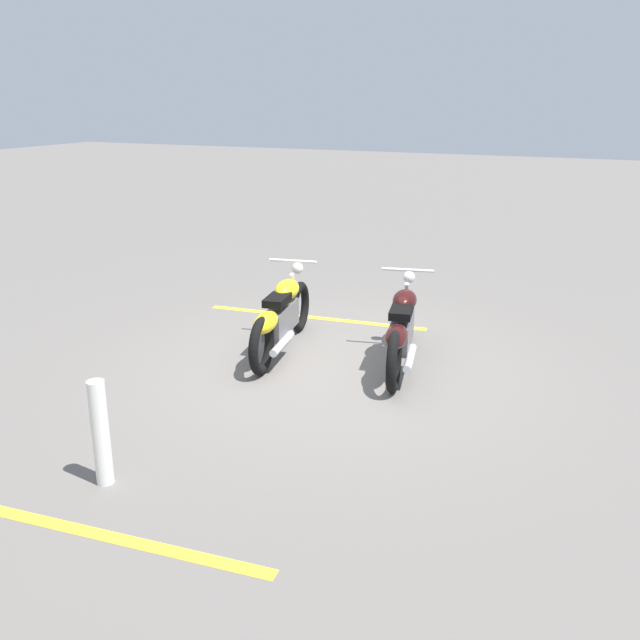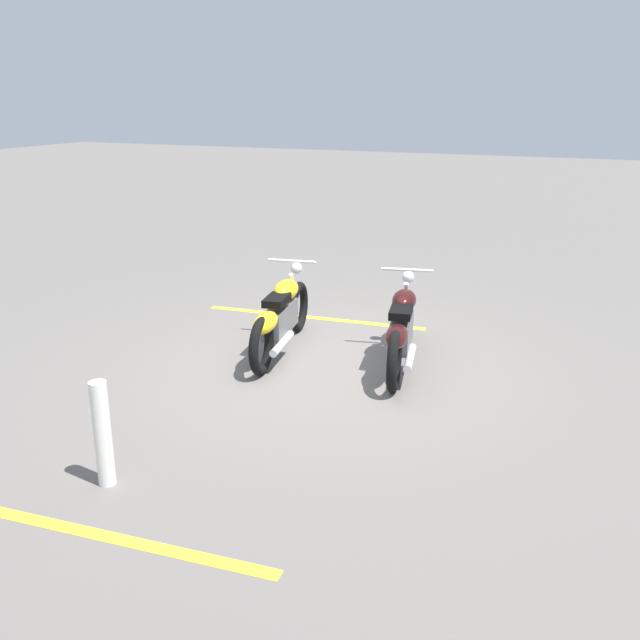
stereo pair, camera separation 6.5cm
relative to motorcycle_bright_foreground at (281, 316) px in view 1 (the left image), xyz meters
name	(u,v)px [view 1 (the left image)]	position (x,y,z in m)	size (l,w,h in m)	color
ground_plane	(332,364)	(0.13, 0.73, -0.46)	(60.00, 60.00, 0.00)	#66605B
motorcycle_bright_foreground	(281,316)	(0.00, 0.00, 0.00)	(2.22, 0.71, 1.04)	black
motorcycle_dark_foreground	(402,329)	(-0.13, 1.49, 0.00)	(2.21, 0.75, 1.04)	black
bollard_post	(101,433)	(3.30, 0.05, -0.01)	(0.14, 0.14, 0.90)	white
parking_stripe_near	(315,318)	(-1.42, -0.19, -0.46)	(3.20, 0.12, 0.01)	yellow
parking_stripe_mid	(74,528)	(3.90, 0.27, -0.46)	(3.20, 0.12, 0.01)	yellow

